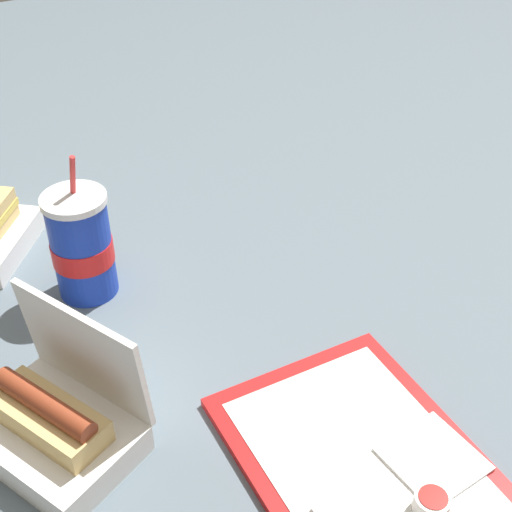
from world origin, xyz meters
The scene contains 6 objects.
ground_plane centered at (0.00, 0.00, 0.00)m, with size 3.20×3.20×0.00m, color slate.
food_tray centered at (-0.35, 0.01, 0.01)m, with size 0.37×0.26×0.01m.
ketchup_cup centered at (-0.43, -0.01, 0.03)m, with size 0.04×0.04×0.02m.
napkin_stack centered at (-0.38, -0.06, 0.02)m, with size 0.10×0.10×0.00m, color white.
clamshell_hotdog_center centered at (-0.14, 0.32, 0.04)m, with size 0.24×0.22×0.18m.
soda_cup_right centered at (0.12, 0.20, 0.08)m, with size 0.09×0.09×0.23m.
Camera 1 is at (-0.74, 0.37, 0.70)m, focal length 50.00 mm.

